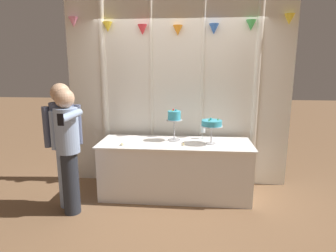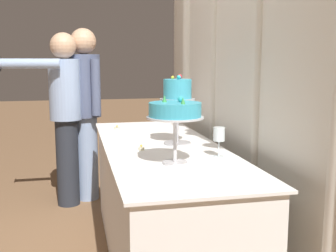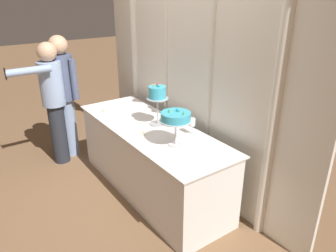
{
  "view_description": "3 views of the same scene",
  "coord_description": "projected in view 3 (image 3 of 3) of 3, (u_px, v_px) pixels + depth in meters",
  "views": [
    {
      "loc": [
        0.24,
        -3.74,
        1.84
      ],
      "look_at": [
        -0.1,
        0.07,
        1.02
      ],
      "focal_mm": 30.58,
      "sensor_mm": 36.0,
      "label": 1
    },
    {
      "loc": [
        2.58,
        -0.44,
        1.33
      ],
      "look_at": [
        0.07,
        0.13,
        0.92
      ],
      "focal_mm": 44.46,
      "sensor_mm": 36.0,
      "label": 2
    },
    {
      "loc": [
        2.66,
        -1.54,
        2.14
      ],
      "look_at": [
        0.17,
        0.21,
        0.83
      ],
      "focal_mm": 34.18,
      "sensor_mm": 36.0,
      "label": 3
    }
  ],
  "objects": [
    {
      "name": "ground_plane",
      "position": [
        144.0,
        192.0,
        3.65
      ],
      "size": [
        24.0,
        24.0,
        0.0
      ],
      "primitive_type": "plane",
      "color": "#846042"
    },
    {
      "name": "draped_curtain",
      "position": [
        188.0,
        60.0,
        3.4
      ],
      "size": [
        3.37,
        0.16,
        2.8
      ],
      "color": "white",
      "rests_on": "ground_plane"
    },
    {
      "name": "cake_table",
      "position": [
        151.0,
        159.0,
        3.55
      ],
      "size": [
        2.12,
        0.74,
        0.79
      ],
      "color": "white",
      "rests_on": "ground_plane"
    },
    {
      "name": "cake_display_nearleft",
      "position": [
        157.0,
        95.0,
        3.34
      ],
      "size": [
        0.23,
        0.23,
        0.45
      ],
      "color": "#B2B2B7",
      "rests_on": "cake_table"
    },
    {
      "name": "cake_display_nearright",
      "position": [
        176.0,
        118.0,
        2.9
      ],
      "size": [
        0.3,
        0.3,
        0.36
      ],
      "color": "silver",
      "rests_on": "cake_table"
    },
    {
      "name": "wine_glass",
      "position": [
        192.0,
        123.0,
        3.19
      ],
      "size": [
        0.07,
        0.07,
        0.17
      ],
      "color": "silver",
      "rests_on": "cake_table"
    },
    {
      "name": "tealight_far_left",
      "position": [
        103.0,
        111.0,
        3.8
      ],
      "size": [
        0.05,
        0.05,
        0.03
      ],
      "color": "beige",
      "rests_on": "cake_table"
    },
    {
      "name": "tealight_near_left",
      "position": [
        144.0,
        133.0,
        3.22
      ],
      "size": [
        0.04,
        0.04,
        0.04
      ],
      "color": "beige",
      "rests_on": "cake_table"
    },
    {
      "name": "guest_man_pink_jacket",
      "position": [
        64.0,
        91.0,
        4.16
      ],
      "size": [
        0.41,
        0.4,
        1.62
      ],
      "color": "#93ADD6",
      "rests_on": "ground_plane"
    },
    {
      "name": "guest_girl_blue_dress",
      "position": [
        53.0,
        97.0,
        3.97
      ],
      "size": [
        0.44,
        0.68,
        1.57
      ],
      "color": "#282D38",
      "rests_on": "ground_plane"
    }
  ]
}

